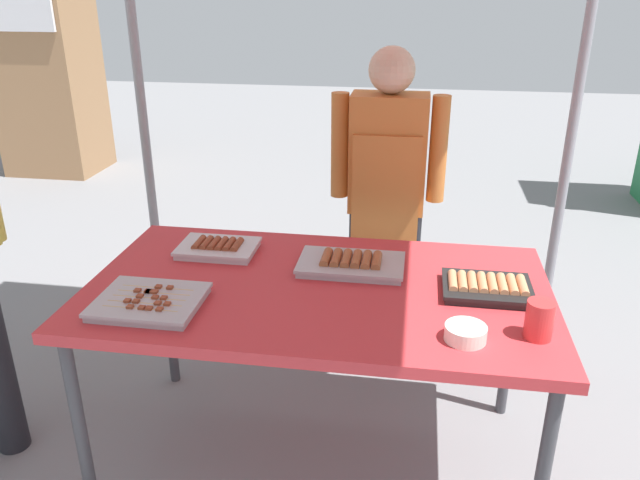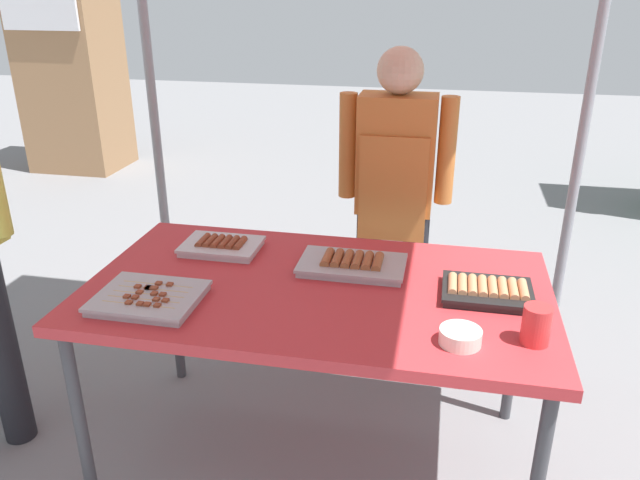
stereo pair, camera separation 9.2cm
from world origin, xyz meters
The scene contains 10 objects.
ground_plane centered at (0.00, 0.00, 0.00)m, with size 18.00×18.00×0.00m, color slate.
stall_table centered at (0.00, 0.00, 0.70)m, with size 1.60×0.90×0.75m.
tray_grilled_sausages centered at (0.10, 0.15, 0.77)m, with size 0.39×0.23×0.05m.
tray_meat_skewers centered at (-0.51, -0.24, 0.77)m, with size 0.34×0.28×0.04m.
tray_pork_links centered at (0.57, 0.03, 0.77)m, with size 0.30×0.23×0.05m.
tray_spring_rolls centered at (-0.43, 0.22, 0.77)m, with size 0.30×0.21×0.05m.
condiment_bowl centered at (0.49, -0.28, 0.77)m, with size 0.12×0.12×0.05m, color silver.
drink_cup_near_edge centered at (0.70, -0.23, 0.81)m, with size 0.08×0.08×0.12m, color red.
vendor_woman centered at (0.19, 0.83, 0.86)m, with size 0.52×0.22×1.48m.
neighbor_stall_left centered at (-3.12, 3.54, 0.94)m, with size 0.81×0.70×1.87m.
Camera 2 is at (0.40, -1.88, 1.73)m, focal length 34.83 mm.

